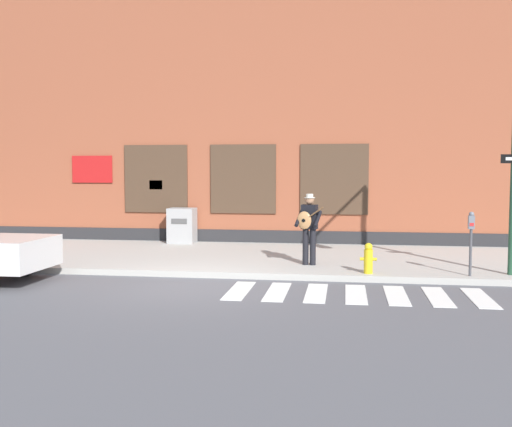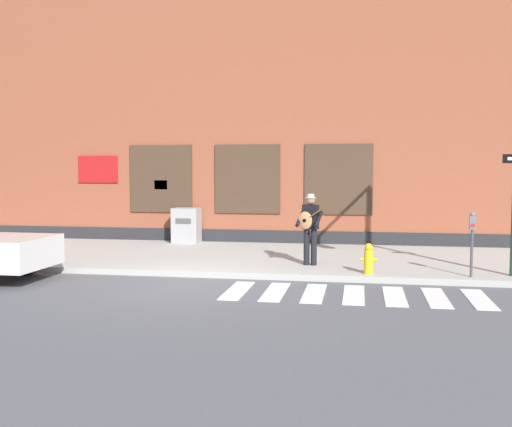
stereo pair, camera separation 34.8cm
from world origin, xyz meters
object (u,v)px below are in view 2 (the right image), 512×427
(utility_box, at_px, (187,225))
(fire_hydrant, at_px, (368,259))
(parking_meter, at_px, (472,234))
(busker, at_px, (310,225))

(utility_box, xyz_separation_m, fire_hydrant, (5.73, -4.89, -0.22))
(parking_meter, bearing_deg, utility_box, 148.42)
(fire_hydrant, bearing_deg, parking_meter, 0.07)
(busker, bearing_deg, fire_hydrant, -35.64)
(parking_meter, height_order, fire_hydrant, parking_meter)
(busker, xyz_separation_m, fire_hydrant, (1.42, -1.02, -0.66))
(parking_meter, xyz_separation_m, utility_box, (-7.95, 4.89, -0.38))
(busker, height_order, parking_meter, busker)
(parking_meter, distance_m, utility_box, 9.34)
(fire_hydrant, bearing_deg, utility_box, 139.48)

